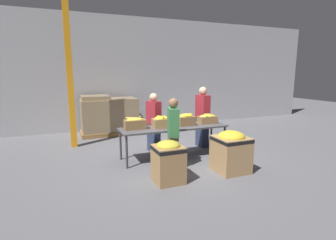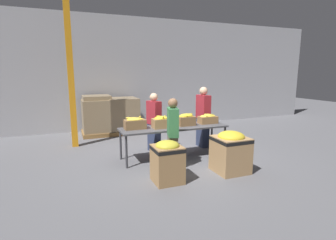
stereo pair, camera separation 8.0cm
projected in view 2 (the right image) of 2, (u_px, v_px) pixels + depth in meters
The scene contains 16 objects.
ground_plane at pixel (174, 157), 6.44m from camera, with size 30.00×30.00×0.00m, color slate.
wall_back at pixel (133, 74), 9.59m from camera, with size 16.00×0.08×4.00m.
sorting_table at pixel (174, 129), 6.31m from camera, with size 2.61×0.74×0.77m.
banana_box_0 at pixel (135, 123), 6.02m from camera, with size 0.49×0.28×0.29m.
banana_box_1 at pixel (161, 122), 6.13m from camera, with size 0.41×0.29×0.30m.
banana_box_2 at pixel (186, 119), 6.42m from camera, with size 0.41×0.27×0.30m.
banana_box_3 at pixel (208, 119), 6.68m from camera, with size 0.47×0.28×0.25m.
volunteer_0 at pixel (203, 117), 7.22m from camera, with size 0.23×0.45×1.67m.
volunteer_1 at pixel (173, 134), 5.56m from camera, with size 0.31×0.45×1.53m.
volunteer_2 at pixel (154, 123), 6.79m from camera, with size 0.32×0.45×1.53m.
donation_bin_0 at pixel (167, 160), 4.93m from camera, with size 0.53×0.53×0.81m.
donation_bin_1 at pixel (231, 150), 5.43m from camera, with size 0.65×0.65×0.87m.
support_pillar at pixel (71, 74), 7.02m from camera, with size 0.16×0.16×4.00m.
pallet_stack_0 at pixel (97, 118), 8.62m from camera, with size 1.01×1.01×1.17m.
pallet_stack_1 at pixel (123, 116), 8.96m from camera, with size 1.09×1.09×1.19m.
pallet_stack_2 at pixel (97, 115), 8.70m from camera, with size 0.95×0.95×1.30m.
Camera 2 is at (-2.40, -5.68, 2.07)m, focal length 28.00 mm.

